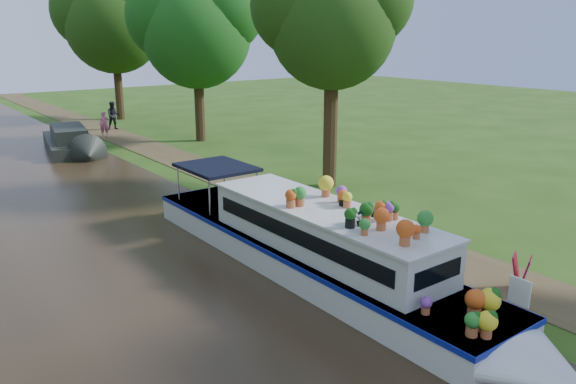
% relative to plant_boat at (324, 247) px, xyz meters
% --- Properties ---
extents(ground, '(100.00, 100.00, 0.00)m').
position_rel_plant_boat_xyz_m(ground, '(2.25, 3.68, -0.85)').
color(ground, '#224310').
rests_on(ground, ground).
extents(canal_water, '(10.00, 100.00, 0.02)m').
position_rel_plant_boat_xyz_m(canal_water, '(-3.75, 3.68, -0.84)').
color(canal_water, black).
rests_on(canal_water, ground).
extents(towpath, '(2.20, 100.00, 0.03)m').
position_rel_plant_boat_xyz_m(towpath, '(3.45, 3.68, -0.84)').
color(towpath, '#42361E').
rests_on(towpath, ground).
extents(plant_boat, '(2.29, 13.52, 2.25)m').
position_rel_plant_boat_xyz_m(plant_boat, '(0.00, 0.00, 0.00)').
color(plant_boat, silver).
rests_on(plant_boat, canal_water).
extents(tree_near_overhang, '(5.52, 5.28, 8.99)m').
position_rel_plant_boat_xyz_m(tree_near_overhang, '(6.04, 6.74, 5.75)').
color(tree_near_overhang, black).
rests_on(tree_near_overhang, ground).
extents(tree_near_mid, '(6.90, 6.60, 9.40)m').
position_rel_plant_boat_xyz_m(tree_near_mid, '(6.73, 18.76, 5.58)').
color(tree_near_mid, black).
rests_on(tree_near_mid, ground).
extents(tree_near_far, '(7.59, 7.26, 10.30)m').
position_rel_plant_boat_xyz_m(tree_near_far, '(6.23, 29.77, 6.20)').
color(tree_near_far, black).
rests_on(tree_near_far, ground).
extents(second_boat, '(3.03, 7.13, 1.33)m').
position_rel_plant_boat_xyz_m(second_boat, '(-0.26, 19.96, -0.31)').
color(second_boat, black).
rests_on(second_boat, canal_water).
extents(sandwich_board, '(0.60, 0.63, 0.88)m').
position_rel_plant_boat_xyz_m(sandwich_board, '(3.25, -3.39, -0.43)').
color(sandwich_board, '#A00B2A').
rests_on(sandwich_board, towpath).
extents(pedestrian_pink, '(0.64, 0.53, 1.49)m').
position_rel_plant_boat_xyz_m(pedestrian_pink, '(2.75, 23.13, -0.08)').
color(pedestrian_pink, '#ED6189').
rests_on(pedestrian_pink, towpath).
extents(pedestrian_dark, '(0.97, 0.82, 1.78)m').
position_rel_plant_boat_xyz_m(pedestrian_dark, '(4.15, 25.33, 0.07)').
color(pedestrian_dark, black).
rests_on(pedestrian_dark, towpath).
extents(verge_plant, '(0.54, 0.51, 0.47)m').
position_rel_plant_boat_xyz_m(verge_plant, '(1.76, 6.39, -0.62)').
color(verge_plant, '#2F671F').
rests_on(verge_plant, ground).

